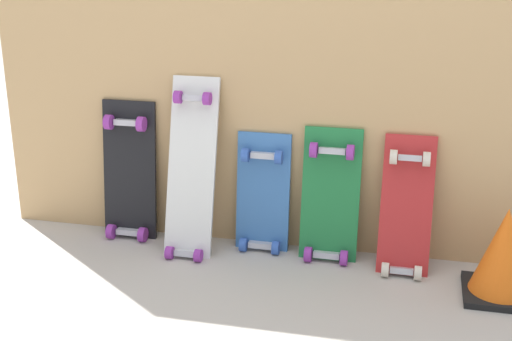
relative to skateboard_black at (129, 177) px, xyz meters
name	(u,v)px	position (x,y,z in m)	size (l,w,h in m)	color
ground_plane	(260,247)	(0.58, 0.00, -0.27)	(12.00, 12.00, 0.00)	#B2AAA0
plywood_wall_panel	(264,64)	(0.58, 0.07, 0.50)	(2.32, 0.04, 1.55)	tan
skateboard_black	(129,177)	(0.00, 0.00, 0.00)	(0.24, 0.14, 0.66)	black
skateboard_white	(191,176)	(0.31, -0.07, 0.05)	(0.20, 0.27, 0.79)	silver
skateboard_blue	(263,200)	(0.59, 0.00, -0.05)	(0.22, 0.13, 0.56)	#386BAD
skateboard_green	(330,203)	(0.88, -0.02, -0.03)	(0.24, 0.17, 0.60)	#1E7238
skateboard_red	(406,214)	(1.18, -0.05, -0.04)	(0.20, 0.23, 0.60)	#B22626
traffic_cone	(504,254)	(1.53, -0.21, -0.10)	(0.26, 0.26, 0.35)	black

